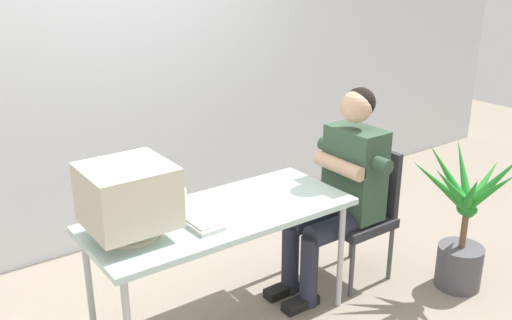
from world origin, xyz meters
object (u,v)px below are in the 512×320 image
Objects in this scene: desk at (221,221)px; desk_mug at (179,198)px; keyboard at (190,215)px; potted_plant at (463,226)px; office_chair at (362,208)px; crt_monitor at (129,196)px; person_seated at (342,185)px.

desk_mug is at bearing 127.09° from desk.
potted_plant is (1.63, -0.57, -0.31)m from keyboard.
office_chair is at bearing -11.44° from desk_mug.
crt_monitor is at bearing 177.60° from office_chair.
desk_mug is at bearing 80.17° from keyboard.
keyboard is 1.76m from potted_plant.
office_chair is at bearing -2.40° from crt_monitor.
crt_monitor is 2.11m from potted_plant.
person_seated reaches higher than office_chair.
crt_monitor reaches higher than office_chair.
keyboard is 4.65× the size of desk_mug.
crt_monitor is 0.39m from keyboard.
keyboard is at bearing 169.62° from desk.
crt_monitor reaches higher than keyboard.
crt_monitor reaches higher than desk_mug.
keyboard is 0.37× the size of person_seated.
crt_monitor is 4.05× the size of desk_mug.
person_seated is at bearing -13.56° from desk_mug.
potted_plant is at bearing -24.56° from desk_mug.
desk_mug is at bearing 168.56° from office_chair.
person_seated reaches higher than desk.
keyboard is (-0.17, 0.03, 0.07)m from desk.
crt_monitor is at bearing -177.40° from keyboard.
keyboard is at bearing 160.71° from potted_plant.
desk is 3.07× the size of keyboard.
office_chair is (1.23, -0.08, -0.26)m from keyboard.
crt_monitor is at bearing -154.10° from desk_mug.
crt_monitor reaches higher than potted_plant.
desk_mug is at bearing 25.90° from crt_monitor.
person_seated reaches higher than crt_monitor.
desk is 1.57m from potted_plant.
office_chair is at bearing -2.66° from desk.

